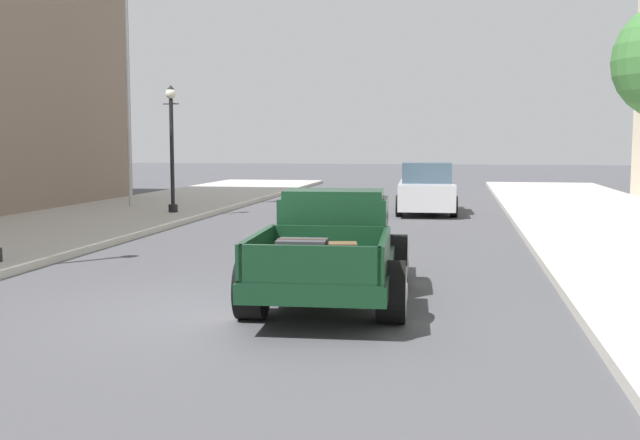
{
  "coord_description": "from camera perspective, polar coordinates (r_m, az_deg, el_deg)",
  "views": [
    {
      "loc": [
        2.96,
        -9.62,
        2.28
      ],
      "look_at": [
        0.74,
        2.5,
        1.0
      ],
      "focal_mm": 42.1,
      "sensor_mm": 36.0,
      "label": 1
    }
  ],
  "objects": [
    {
      "name": "ground_plane",
      "position": [
        10.32,
        -6.6,
        -6.87
      ],
      "size": [
        140.0,
        140.0,
        0.0
      ],
      "primitive_type": "plane",
      "color": "#47474C"
    },
    {
      "name": "hotrod_truck_dark_green",
      "position": [
        11.11,
        1.06,
        -1.96
      ],
      "size": [
        2.37,
        5.01,
        1.58
      ],
      "color": "black",
      "rests_on": "ground"
    },
    {
      "name": "car_background_silver",
      "position": [
        24.43,
        8.09,
        2.31
      ],
      "size": [
        2.02,
        4.37,
        1.65
      ],
      "color": "#B7B7BC",
      "rests_on": "ground"
    },
    {
      "name": "street_lamp_far",
      "position": [
        23.3,
        -11.21,
        6.07
      ],
      "size": [
        0.5,
        0.32,
        3.85
      ],
      "color": "black",
      "rests_on": "sidewalk_left"
    },
    {
      "name": "flagpole",
      "position": [
        26.33,
        -14.04,
        13.37
      ],
      "size": [
        1.74,
        0.16,
        9.16
      ],
      "color": "#B2B2B7",
      "rests_on": "sidewalk_left"
    }
  ]
}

